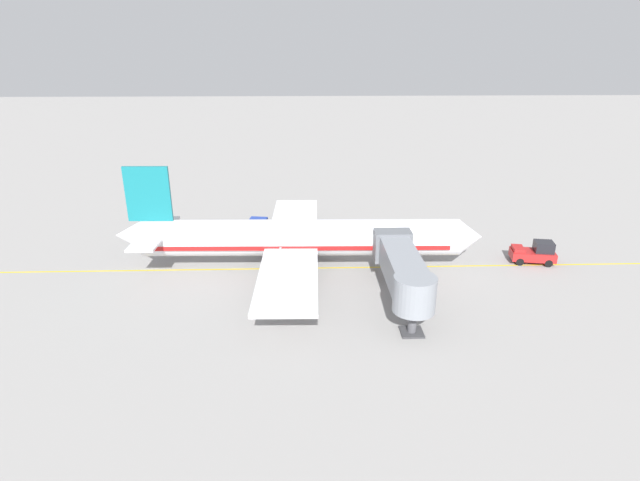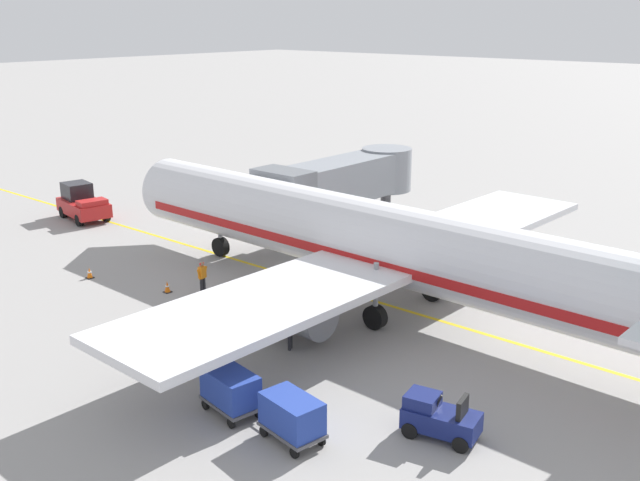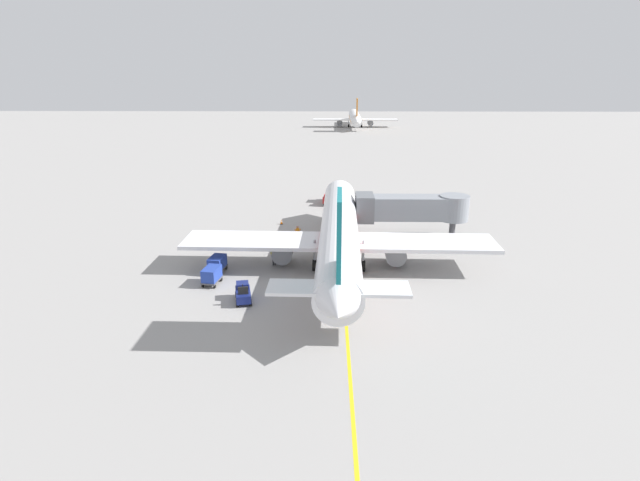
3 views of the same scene
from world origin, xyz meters
name	(u,v)px [view 3 (image 3 of 3)]	position (x,y,z in m)	size (l,w,h in m)	color
ground_plane	(342,269)	(0.00, 0.00, 0.00)	(400.00, 400.00, 0.00)	gray
gate_lead_in_line	(342,269)	(0.00, 0.00, 0.00)	(0.24, 80.00, 0.01)	gold
parked_airliner	(339,234)	(-0.32, 1.14, 3.19)	(30.12, 37.27, 10.63)	silver
jet_bridge	(411,208)	(8.08, 10.17, 3.45)	(12.85, 3.50, 4.98)	gray
pushback_tractor	(333,195)	(-0.68, 25.93, 1.10)	(2.94, 4.72, 2.40)	#B21E1E
baggage_tug_lead	(243,293)	(-8.47, -7.46, 0.71)	(1.72, 2.69, 1.62)	navy
baggage_cart_front	(217,263)	(-11.93, -1.11, 0.95)	(1.64, 2.97, 1.58)	#4C4C51
baggage_cart_second_in_train	(212,274)	(-11.84, -3.95, 0.95)	(1.64, 2.97, 1.58)	#4C4C51
ground_crew_wing_walker	(274,256)	(-6.73, 0.89, 0.95)	(0.69, 0.40, 1.69)	#232328
ground_crew_loader	(298,232)	(-4.83, 8.64, 0.95)	(0.73, 0.29, 1.69)	#232328
safety_cone_nose_left	(290,234)	(-5.87, 10.17, 0.29)	(0.36, 0.36, 0.59)	black
safety_cone_nose_right	(281,222)	(-7.24, 15.02, 0.29)	(0.36, 0.36, 0.59)	black
distant_taxiing_airliner	(355,118)	(7.71, 131.22, 3.03)	(28.57, 35.38, 10.10)	white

